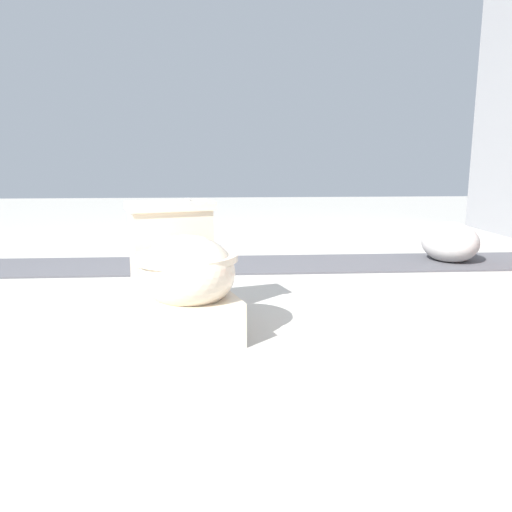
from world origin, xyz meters
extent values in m
plane|color=#A8A59E|center=(0.00, 0.00, 0.00)|extent=(14.00, 14.00, 0.00)
cube|color=#4C4C51|center=(-1.17, 0.50, 0.01)|extent=(0.56, 8.00, 0.01)
cube|color=beige|center=(0.04, 0.28, 0.09)|extent=(0.67, 0.50, 0.17)
ellipsoid|color=beige|center=(0.14, 0.31, 0.26)|extent=(0.53, 0.47, 0.28)
cylinder|color=beige|center=(0.14, 0.31, 0.32)|extent=(0.49, 0.49, 0.03)
cube|color=beige|center=(-0.16, 0.22, 0.32)|extent=(0.27, 0.38, 0.30)
cube|color=beige|center=(-0.16, 0.22, 0.49)|extent=(0.30, 0.41, 0.04)
cylinder|color=silver|center=(-0.18, 0.30, 0.51)|extent=(0.02, 0.02, 0.01)
ellipsoid|color=#B7B2AD|center=(-1.19, 1.97, 0.14)|extent=(0.46, 0.42, 0.27)
camera|label=1|loc=(2.02, 0.45, 0.69)|focal=35.00mm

